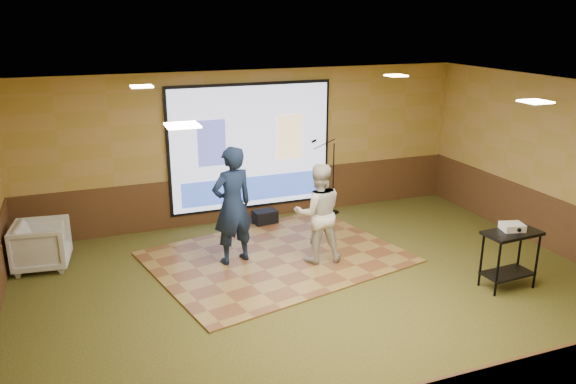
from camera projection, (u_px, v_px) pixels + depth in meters
name	position (u px, v px, depth m)	size (l,w,h in m)	color
ground	(321.00, 292.00, 8.47)	(9.00, 9.00, 0.00)	#2D3819
room_shell	(323.00, 158.00, 7.83)	(9.04, 7.04, 3.02)	tan
wainscot_back	(252.00, 196.00, 11.42)	(9.00, 0.04, 0.95)	#4F321A
wainscot_right	(555.00, 225.00, 9.83)	(0.04, 7.00, 0.95)	#4F321A
projector_screen	(251.00, 148.00, 11.08)	(3.32, 0.06, 2.52)	black
downlight_nw	(142.00, 86.00, 8.43)	(0.32, 0.32, 0.02)	beige
downlight_ne	(396.00, 76.00, 9.91)	(0.32, 0.32, 0.02)	beige
downlight_sw	(182.00, 125.00, 5.49)	(0.32, 0.32, 0.02)	beige
downlight_se	(535.00, 102.00, 6.97)	(0.32, 0.32, 0.02)	beige
dance_floor	(277.00, 257.00, 9.66)	(4.07, 3.10, 0.03)	olive
player_left	(232.00, 205.00, 9.17)	(0.72, 0.47, 1.98)	#142140
player_right	(318.00, 213.00, 9.27)	(0.82, 0.64, 1.68)	silver
av_table	(510.00, 249.00, 8.45)	(0.86, 0.45, 0.91)	black
projector	(512.00, 227.00, 8.41)	(0.32, 0.26, 0.11)	white
mic_stand	(330.00, 190.00, 11.70)	(0.63, 0.26, 1.62)	black
banquet_chair	(42.00, 245.00, 9.20)	(0.84, 0.86, 0.78)	gray
duffel_bag	(265.00, 217.00, 11.17)	(0.45, 0.30, 0.28)	black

